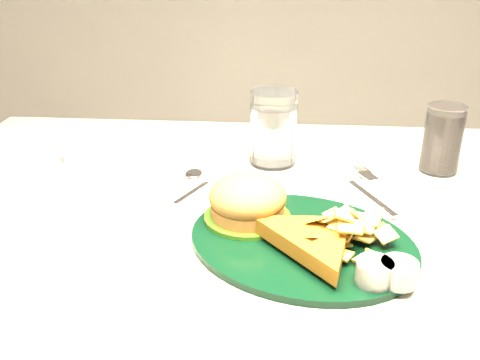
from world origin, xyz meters
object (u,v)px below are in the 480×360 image
object	(u,v)px
dinner_plate	(303,223)
cola_glass	(442,139)
fork_napkin	(371,195)
water_glass	(273,128)

from	to	relation	value
dinner_plate	cola_glass	bearing A→B (deg)	72.30
dinner_plate	cola_glass	size ratio (longest dim) A/B	2.59
fork_napkin	cola_glass	bearing A→B (deg)	17.81
dinner_plate	fork_napkin	xyz separation A→B (m)	(0.11, 0.15, -0.03)
dinner_plate	cola_glass	world-z (taller)	cola_glass
dinner_plate	water_glass	size ratio (longest dim) A/B	2.32
water_glass	dinner_plate	bearing A→B (deg)	-80.64
dinner_plate	water_glass	bearing A→B (deg)	123.88
cola_glass	fork_napkin	bearing A→B (deg)	-137.60
water_glass	cola_glass	size ratio (longest dim) A/B	1.11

